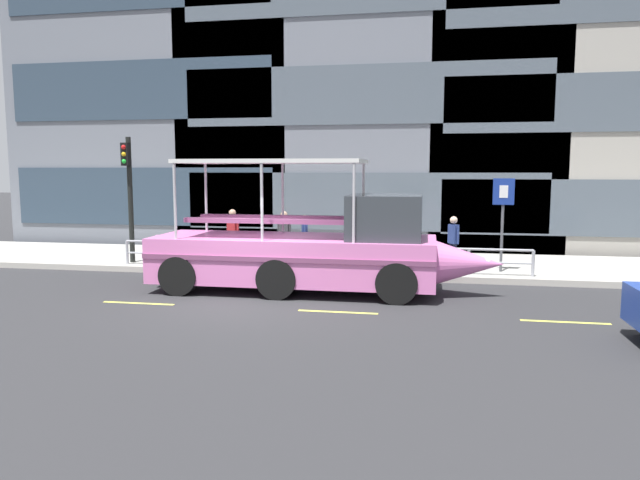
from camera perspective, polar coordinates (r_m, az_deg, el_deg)
The scene contains 12 objects.
ground_plane at distance 14.55m, azimuth -7.14°, elevation -5.73°, with size 120.00×120.00×0.00m, color #2B2B2D.
sidewalk at distance 19.85m, azimuth -2.27°, elevation -2.05°, with size 32.00×4.80×0.18m, color #A8A59E.
curb_edge at distance 17.47m, azimuth -4.07°, elevation -3.29°, with size 32.00×0.18×0.18m, color #B2ADA3.
lane_centreline at distance 13.72m, azimuth -8.28°, elevation -6.51°, with size 25.80×0.12×0.01m.
curb_guardrail at distance 17.46m, azimuth -0.27°, elevation -1.25°, with size 12.39×0.09×0.77m.
traffic_light_pole at distance 19.73m, azimuth -18.11°, elevation 4.94°, with size 0.24×0.46×4.02m.
parking_sign at distance 17.83m, azimuth 17.38°, elevation 2.92°, with size 0.60×0.12×2.73m.
duck_tour_boat at distance 15.17m, azimuth -0.58°, elevation -0.99°, with size 9.11×2.47×3.42m.
pedestrian_near_bow at distance 17.84m, azimuth 12.85°, elevation 0.22°, with size 0.33×0.37×1.61m.
pedestrian_mid_left at distance 18.26m, azimuth -1.51°, elevation 0.49°, with size 0.25×0.44×1.59m.
pedestrian_mid_right at distance 19.25m, azimuth -3.51°, elevation 0.89°, with size 0.47×0.22×1.63m.
pedestrian_near_stern at distance 19.51m, azimuth -8.50°, elevation 1.01°, with size 0.47×0.28×1.69m.
Camera 1 is at (4.33, -13.53, 3.15)m, focal length 32.87 mm.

